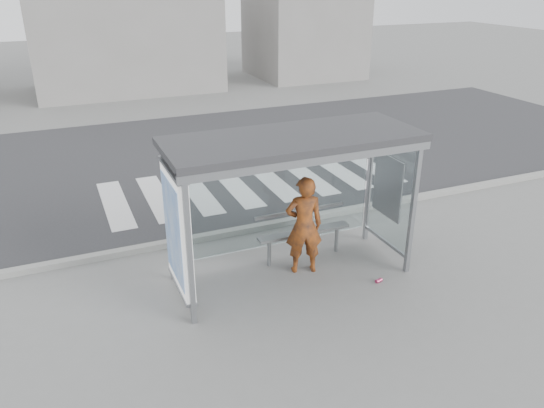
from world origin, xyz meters
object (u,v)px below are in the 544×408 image
(bus_shelter, at_px, (271,174))
(soda_can, at_px, (379,281))
(person, at_px, (304,225))
(bench, at_px, (303,231))

(bus_shelter, distance_m, soda_can, 2.73)
(person, bearing_deg, bus_shelter, 15.39)
(bus_shelter, xyz_separation_m, soda_can, (1.70, -0.89, -1.95))
(bus_shelter, relative_size, bench, 2.32)
(bench, xyz_separation_m, soda_can, (0.85, -1.33, -0.52))
(bus_shelter, bearing_deg, soda_can, -27.80)
(bench, bearing_deg, soda_can, -57.41)
(bench, relative_size, soda_can, 14.53)
(bench, bearing_deg, person, -115.81)
(soda_can, bearing_deg, person, 139.68)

